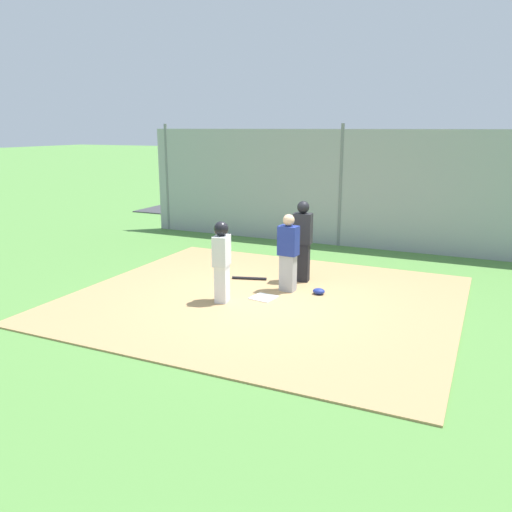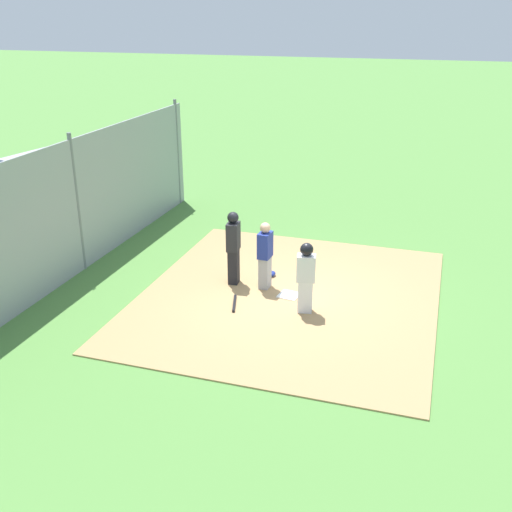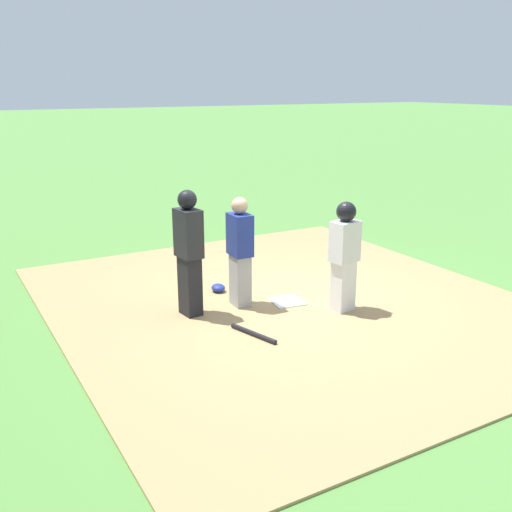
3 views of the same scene
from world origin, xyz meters
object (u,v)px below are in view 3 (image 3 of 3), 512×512
Objects in this scene: home_plate at (287,301)px; runner at (345,251)px; baseball_bat at (253,334)px; catcher_mask at (218,288)px; umpire at (189,251)px; catcher at (240,251)px.

runner is (0.63, 0.51, 0.85)m from home_plate.
baseball_bat is 3.15× the size of catcher_mask.
umpire is 2.28× the size of baseball_bat.
catcher is 6.51× the size of catcher_mask.
catcher_mask is at bearing 152.31° from baseball_bat.
umpire is 1.28m from catcher_mask.
runner is 1.74m from baseball_bat.
catcher_mask reaches higher than baseball_bat.
home_plate is 1.05m from catcher.
catcher is 2.07× the size of baseball_bat.
catcher_mask is at bearing 26.93° from runner.
runner is 6.42× the size of catcher_mask.
catcher_mask is (-0.62, 0.72, -0.85)m from umpire.
umpire reaches higher than home_plate.
runner is (0.88, 1.15, 0.06)m from catcher.
umpire is (-0.02, -0.76, 0.10)m from catcher.
catcher reaches higher than home_plate.
catcher_mask is at bearing 96.17° from catcher.
catcher is 0.77m from umpire.
home_plate is 1.68m from umpire.
umpire is at bearing -49.38° from catcher_mask.
home_plate is 0.58× the size of baseball_bat.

